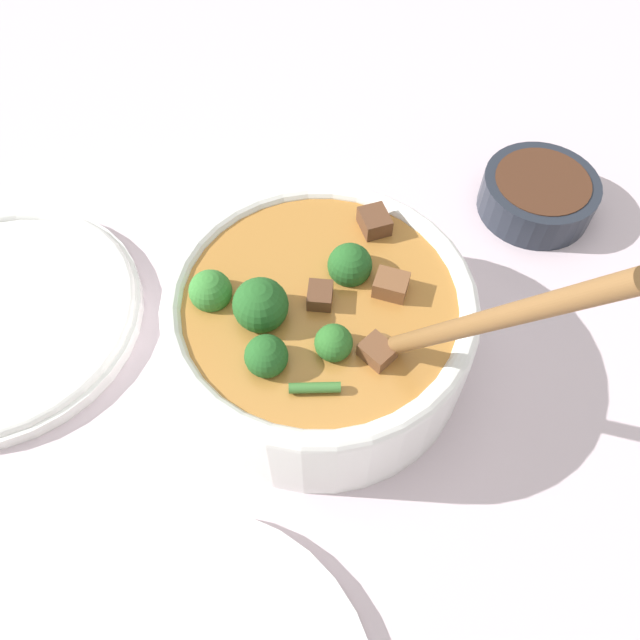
{
  "coord_description": "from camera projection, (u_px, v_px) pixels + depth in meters",
  "views": [
    {
      "loc": [
        0.16,
        -0.19,
        0.45
      ],
      "look_at": [
        0.0,
        0.0,
        0.06
      ],
      "focal_mm": 35.0,
      "sensor_mm": 36.0,
      "label": 1
    }
  ],
  "objects": [
    {
      "name": "stew_bowl",
      "position": [
        320.0,
        324.0,
        0.47
      ],
      "size": [
        0.29,
        0.23,
        0.25
      ],
      "color": "white",
      "rests_on": "ground_plane"
    },
    {
      "name": "ground_plane",
      "position": [
        320.0,
        357.0,
        0.51
      ],
      "size": [
        4.0,
        4.0,
        0.0
      ],
      "primitive_type": "plane",
      "color": "silver"
    },
    {
      "name": "condiment_bowl",
      "position": [
        538.0,
        193.0,
        0.58
      ],
      "size": [
        0.11,
        0.11,
        0.04
      ],
      "color": "#232833",
      "rests_on": "ground_plane"
    }
  ]
}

